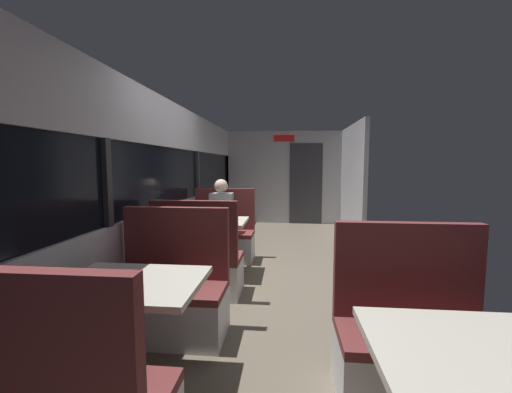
# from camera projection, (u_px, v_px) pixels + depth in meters

# --- Properties ---
(ground_plane) EXTENTS (3.30, 9.20, 0.02)m
(ground_plane) POSITION_uv_depth(u_px,v_px,m) (279.00, 282.00, 4.14)
(ground_plane) COLOR #665B4C
(carriage_window_panel_left) EXTENTS (0.09, 8.48, 2.30)m
(carriage_window_panel_left) POSITION_uv_depth(u_px,v_px,m) (166.00, 194.00, 4.17)
(carriage_window_panel_left) COLOR #B2B2B7
(carriage_window_panel_left) RESTS_ON ground_plane
(carriage_end_bulkhead) EXTENTS (2.90, 0.11, 2.30)m
(carriage_end_bulkhead) POSITION_uv_depth(u_px,v_px,m) (286.00, 178.00, 8.18)
(carriage_end_bulkhead) COLOR #B2B2B7
(carriage_end_bulkhead) RESTS_ON ground_plane
(carriage_aisle_panel_right) EXTENTS (0.08, 2.40, 2.30)m
(carriage_aisle_panel_right) POSITION_uv_depth(u_px,v_px,m) (352.00, 180.00, 6.86)
(carriage_aisle_panel_right) COLOR #B2B2B7
(carriage_aisle_panel_right) RESTS_ON ground_plane
(dining_table_near_window) EXTENTS (0.90, 0.70, 0.74)m
(dining_table_near_window) POSITION_uv_depth(u_px,v_px,m) (131.00, 296.00, 2.09)
(dining_table_near_window) COLOR #9E9EA3
(dining_table_near_window) RESTS_ON ground_plane
(bench_near_window_facing_entry) EXTENTS (0.95, 0.50, 1.10)m
(bench_near_window_facing_entry) POSITION_uv_depth(u_px,v_px,m) (171.00, 298.00, 2.82)
(bench_near_window_facing_entry) COLOR silver
(bench_near_window_facing_entry) RESTS_ON ground_plane
(dining_table_mid_window) EXTENTS (0.90, 0.70, 0.74)m
(dining_table_mid_window) POSITION_uv_depth(u_px,v_px,m) (213.00, 228.00, 4.35)
(dining_table_mid_window) COLOR #9E9EA3
(dining_table_mid_window) RESTS_ON ground_plane
(bench_mid_window_facing_end) EXTENTS (0.95, 0.50, 1.10)m
(bench_mid_window_facing_end) POSITION_uv_depth(u_px,v_px,m) (199.00, 267.00, 3.69)
(bench_mid_window_facing_end) COLOR silver
(bench_mid_window_facing_end) RESTS_ON ground_plane
(bench_mid_window_facing_entry) EXTENTS (0.95, 0.50, 1.10)m
(bench_mid_window_facing_entry) POSITION_uv_depth(u_px,v_px,m) (223.00, 239.00, 5.07)
(bench_mid_window_facing_entry) COLOR silver
(bench_mid_window_facing_entry) RESTS_ON ground_plane
(dining_table_front_aisle) EXTENTS (0.90, 0.70, 0.74)m
(dining_table_front_aisle) POSITION_uv_depth(u_px,v_px,m) (482.00, 372.00, 1.33)
(dining_table_front_aisle) COLOR #9E9EA3
(dining_table_front_aisle) RESTS_ON ground_plane
(bench_front_aisle_facing_entry) EXTENTS (0.95, 0.50, 1.10)m
(bench_front_aisle_facing_entry) POSITION_uv_depth(u_px,v_px,m) (413.00, 348.00, 2.05)
(bench_front_aisle_facing_entry) COLOR silver
(bench_front_aisle_facing_entry) RESTS_ON ground_plane
(seated_passenger) EXTENTS (0.47, 0.55, 1.26)m
(seated_passenger) POSITION_uv_depth(u_px,v_px,m) (222.00, 226.00, 4.98)
(seated_passenger) COLOR #26262D
(seated_passenger) RESTS_ON ground_plane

